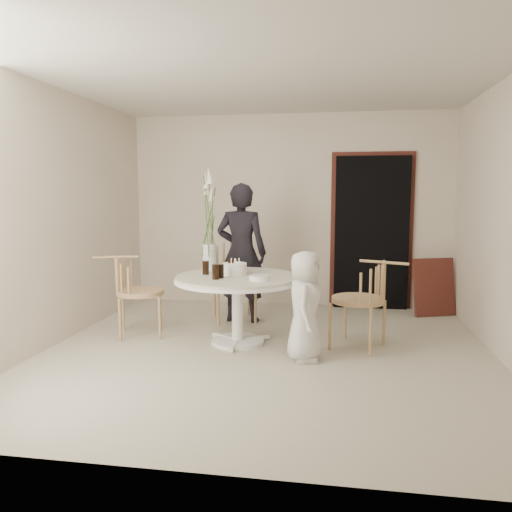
# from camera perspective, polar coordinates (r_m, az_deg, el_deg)

# --- Properties ---
(ground) EXTENTS (4.50, 4.50, 0.00)m
(ground) POSITION_cam_1_polar(r_m,az_deg,el_deg) (5.14, 1.24, -10.90)
(ground) COLOR #BAB39F
(ground) RESTS_ON ground
(room_shell) EXTENTS (4.50, 4.50, 4.50)m
(room_shell) POSITION_cam_1_polar(r_m,az_deg,el_deg) (4.89, 1.29, 7.47)
(room_shell) COLOR silver
(room_shell) RESTS_ON ground
(doorway) EXTENTS (1.00, 0.10, 2.10)m
(doorway) POSITION_cam_1_polar(r_m,az_deg,el_deg) (7.07, 13.05, 2.56)
(doorway) COLOR black
(doorway) RESTS_ON ground
(door_trim) EXTENTS (1.12, 0.03, 2.22)m
(door_trim) POSITION_cam_1_polar(r_m,az_deg,el_deg) (7.10, 13.05, 3.07)
(door_trim) COLOR #5D2820
(door_trim) RESTS_ON ground
(table) EXTENTS (1.33, 1.33, 0.73)m
(table) POSITION_cam_1_polar(r_m,az_deg,el_deg) (5.28, -2.13, -3.50)
(table) COLOR white
(table) RESTS_ON ground
(picture_frame) EXTENTS (0.59, 0.35, 0.75)m
(picture_frame) POSITION_cam_1_polar(r_m,az_deg,el_deg) (6.94, 19.68, -3.36)
(picture_frame) COLOR #5D2820
(picture_frame) RESTS_ON ground
(chair_far) EXTENTS (0.68, 0.71, 1.00)m
(chair_far) POSITION_cam_1_polar(r_m,az_deg,el_deg) (6.39, -2.69, -1.37)
(chair_far) COLOR tan
(chair_far) RESTS_ON ground
(chair_right) EXTENTS (0.67, 0.65, 0.94)m
(chair_right) POSITION_cam_1_polar(r_m,az_deg,el_deg) (5.20, 12.96, -3.98)
(chair_right) COLOR tan
(chair_right) RESTS_ON ground
(chair_left) EXTENTS (0.65, 0.62, 0.92)m
(chair_left) POSITION_cam_1_polar(r_m,az_deg,el_deg) (5.74, -14.40, -3.09)
(chair_left) COLOR tan
(chair_left) RESTS_ON ground
(girl) EXTENTS (0.66, 0.45, 1.72)m
(girl) POSITION_cam_1_polar(r_m,az_deg,el_deg) (6.18, -1.67, 0.35)
(girl) COLOR black
(girl) RESTS_ON ground
(boy) EXTENTS (0.34, 0.52, 1.06)m
(boy) POSITION_cam_1_polar(r_m,az_deg,el_deg) (4.80, 5.59, -5.71)
(boy) COLOR white
(boy) RESTS_ON ground
(birthday_cake) EXTENTS (0.26, 0.26, 0.17)m
(birthday_cake) POSITION_cam_1_polar(r_m,az_deg,el_deg) (5.35, -2.45, -1.46)
(birthday_cake) COLOR white
(birthday_cake) RESTS_ON table
(cola_tumbler_a) EXTENTS (0.09, 0.09, 0.14)m
(cola_tumbler_a) POSITION_cam_1_polar(r_m,az_deg,el_deg) (5.14, -4.05, -1.73)
(cola_tumbler_a) COLOR black
(cola_tumbler_a) RESTS_ON table
(cola_tumbler_b) EXTENTS (0.08, 0.08, 0.15)m
(cola_tumbler_b) POSITION_cam_1_polar(r_m,az_deg,el_deg) (5.05, -4.64, -1.81)
(cola_tumbler_b) COLOR black
(cola_tumbler_b) RESTS_ON table
(cola_tumbler_c) EXTENTS (0.09, 0.09, 0.15)m
(cola_tumbler_c) POSITION_cam_1_polar(r_m,az_deg,el_deg) (5.37, -5.77, -1.32)
(cola_tumbler_c) COLOR black
(cola_tumbler_c) RESTS_ON table
(cola_tumbler_d) EXTENTS (0.09, 0.09, 0.15)m
(cola_tumbler_d) POSITION_cam_1_polar(r_m,az_deg,el_deg) (5.36, -2.85, -1.30)
(cola_tumbler_d) COLOR black
(cola_tumbler_d) RESTS_ON table
(plate_stack) EXTENTS (0.26, 0.26, 0.05)m
(plate_stack) POSITION_cam_1_polar(r_m,az_deg,el_deg) (4.99, 0.39, -2.50)
(plate_stack) COLOR white
(plate_stack) RESTS_ON table
(flower_vase) EXTENTS (0.16, 0.16, 1.16)m
(flower_vase) POSITION_cam_1_polar(r_m,az_deg,el_deg) (5.66, -5.35, 2.91)
(flower_vase) COLOR silver
(flower_vase) RESTS_ON table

